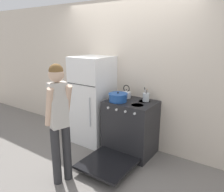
% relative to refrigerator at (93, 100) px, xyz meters
% --- Properties ---
extents(ground_plane, '(14.00, 14.00, 0.00)m').
position_rel_refrigerator_xyz_m(ground_plane, '(0.49, 0.32, -0.80)').
color(ground_plane, slate).
extents(wall_back, '(10.00, 0.06, 2.55)m').
position_rel_refrigerator_xyz_m(wall_back, '(0.49, 0.35, 0.48)').
color(wall_back, beige).
rests_on(wall_back, ground_plane).
extents(refrigerator, '(0.64, 0.66, 1.59)m').
position_rel_refrigerator_xyz_m(refrigerator, '(0.00, 0.00, 0.00)').
color(refrigerator, white).
rests_on(refrigerator, ground_plane).
extents(stove_range, '(0.79, 1.34, 0.91)m').
position_rel_refrigerator_xyz_m(stove_range, '(0.79, -0.03, -0.35)').
color(stove_range, '#232326').
rests_on(stove_range, ground_plane).
extents(dutch_oven_pot, '(0.35, 0.31, 0.16)m').
position_rel_refrigerator_xyz_m(dutch_oven_pot, '(0.61, -0.11, 0.18)').
color(dutch_oven_pot, '#1E4C9E').
rests_on(dutch_oven_pot, stove_range).
extents(tea_kettle, '(0.19, 0.15, 0.23)m').
position_rel_refrigerator_xyz_m(tea_kettle, '(0.63, 0.13, 0.19)').
color(tea_kettle, silver).
rests_on(tea_kettle, stove_range).
extents(utensil_jar, '(0.11, 0.11, 0.23)m').
position_rel_refrigerator_xyz_m(utensil_jar, '(0.99, 0.14, 0.19)').
color(utensil_jar, silver).
rests_on(utensil_jar, stove_range).
extents(person, '(0.32, 0.38, 1.61)m').
position_rel_refrigerator_xyz_m(person, '(0.42, -1.19, 0.12)').
color(person, '#2D2D30').
rests_on(person, ground_plane).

